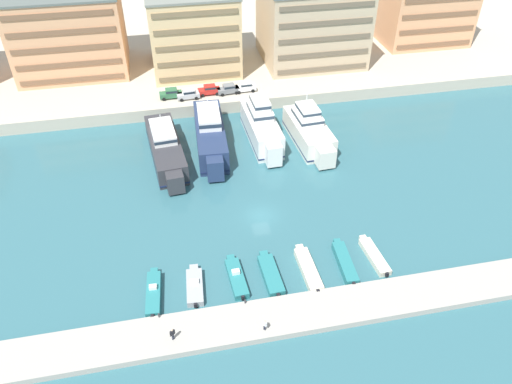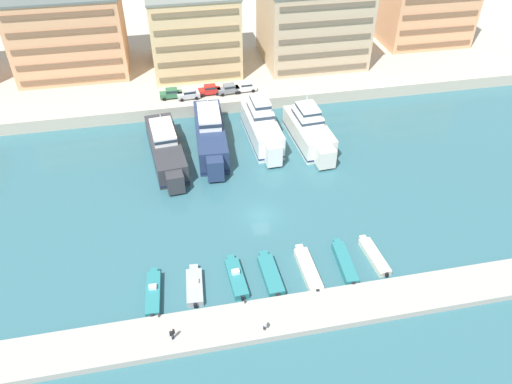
% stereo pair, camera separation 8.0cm
% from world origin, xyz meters
% --- Properties ---
extents(ground_plane, '(400.00, 400.00, 0.00)m').
position_xyz_m(ground_plane, '(0.00, 0.00, 0.00)').
color(ground_plane, '#336670').
extents(quay_promenade, '(180.00, 70.00, 2.28)m').
position_xyz_m(quay_promenade, '(0.00, 64.40, 1.14)').
color(quay_promenade, '#BCB29E').
rests_on(quay_promenade, ground).
extents(pier_dock, '(120.00, 5.29, 0.85)m').
position_xyz_m(pier_dock, '(0.00, -17.74, 0.42)').
color(pier_dock, '#A8A399').
rests_on(pier_dock, ground).
extents(yacht_charcoal_far_left, '(6.04, 20.05, 6.63)m').
position_xyz_m(yacht_charcoal_far_left, '(-12.03, 16.94, 2.00)').
color(yacht_charcoal_far_left, '#333338').
rests_on(yacht_charcoal_far_left, ground).
extents(yacht_navy_left, '(5.52, 20.31, 7.61)m').
position_xyz_m(yacht_navy_left, '(-4.56, 18.91, 2.40)').
color(yacht_navy_left, navy).
rests_on(yacht_navy_left, ground).
extents(yacht_white_mid_left, '(4.81, 17.00, 8.98)m').
position_xyz_m(yacht_white_mid_left, '(4.18, 19.28, 2.67)').
color(yacht_white_mid_left, white).
rests_on(yacht_white_mid_left, ground).
extents(yacht_ivory_center_left, '(5.83, 16.68, 7.95)m').
position_xyz_m(yacht_ivory_center_left, '(11.82, 17.03, 2.29)').
color(yacht_ivory_center_left, silver).
rests_on(yacht_ivory_center_left, ground).
extents(motorboat_teal_far_left, '(2.05, 7.37, 1.45)m').
position_xyz_m(motorboat_teal_far_left, '(-15.31, -11.51, 0.52)').
color(motorboat_teal_far_left, teal).
rests_on(motorboat_teal_far_left, ground).
extents(motorboat_grey_left, '(2.28, 6.42, 1.25)m').
position_xyz_m(motorboat_grey_left, '(-10.49, -11.34, 0.45)').
color(motorboat_grey_left, '#9EA3A8').
rests_on(motorboat_grey_left, ground).
extents(motorboat_teal_mid_left, '(2.04, 7.13, 1.37)m').
position_xyz_m(motorboat_teal_mid_left, '(-5.41, -10.96, 0.45)').
color(motorboat_teal_mid_left, teal).
rests_on(motorboat_teal_mid_left, ground).
extents(motorboat_teal_center_left, '(2.09, 7.38, 1.04)m').
position_xyz_m(motorboat_teal_center_left, '(-1.28, -11.41, 0.52)').
color(motorboat_teal_center_left, teal).
rests_on(motorboat_teal_center_left, ground).
extents(motorboat_cream_center, '(1.86, 7.97, 0.98)m').
position_xyz_m(motorboat_cream_center, '(3.44, -11.45, 0.49)').
color(motorboat_cream_center, beige).
rests_on(motorboat_cream_center, ground).
extents(motorboat_teal_center_right, '(1.94, 7.78, 1.04)m').
position_xyz_m(motorboat_teal_center_right, '(8.21, -11.31, 0.52)').
color(motorboat_teal_center_right, teal).
rests_on(motorboat_teal_center_right, ground).
extents(motorboat_cream_mid_right, '(1.99, 7.20, 1.17)m').
position_xyz_m(motorboat_cream_mid_right, '(12.30, -10.88, 0.42)').
color(motorboat_cream_mid_right, beige).
rests_on(motorboat_cream_mid_right, ground).
extents(car_green_far_left, '(4.12, 1.96, 1.80)m').
position_xyz_m(car_green_far_left, '(-9.93, 33.25, 3.25)').
color(car_green_far_left, '#2D6642').
rests_on(car_green_far_left, quay_promenade).
extents(car_silver_left, '(4.19, 2.11, 1.80)m').
position_xyz_m(car_silver_left, '(-6.82, 32.33, 3.25)').
color(car_silver_left, '#B7BCC1').
rests_on(car_silver_left, quay_promenade).
extents(car_red_mid_left, '(4.15, 2.02, 1.80)m').
position_xyz_m(car_red_mid_left, '(-2.82, 33.28, 3.25)').
color(car_red_mid_left, red).
rests_on(car_red_mid_left, quay_promenade).
extents(car_grey_center_left, '(4.25, 2.25, 1.80)m').
position_xyz_m(car_grey_center_left, '(0.73, 32.92, 3.25)').
color(car_grey_center_left, slate).
rests_on(car_grey_center_left, quay_promenade).
extents(car_white_center, '(4.18, 2.08, 1.80)m').
position_xyz_m(car_white_center, '(3.95, 33.17, 3.25)').
color(car_white_center, white).
rests_on(car_white_center, quay_promenade).
extents(apartment_block_left, '(21.16, 17.08, 17.70)m').
position_xyz_m(apartment_block_left, '(-27.86, 49.95, 10.17)').
color(apartment_block_left, tan).
rests_on(apartment_block_left, quay_promenade).
extents(apartment_block_mid_left, '(17.18, 17.27, 17.55)m').
position_xyz_m(apartment_block_mid_left, '(-4.01, 46.42, 10.10)').
color(apartment_block_mid_left, '#E0BC84').
rests_on(apartment_block_mid_left, quay_promenade).
extents(apartment_block_center_left, '(20.24, 17.68, 17.64)m').
position_xyz_m(apartment_block_center_left, '(20.18, 45.38, 10.14)').
color(apartment_block_center_left, '#C6AD89').
rests_on(apartment_block_center_left, quay_promenade).
extents(pedestrian_near_edge, '(0.44, 0.47, 1.56)m').
position_xyz_m(pedestrian_near_edge, '(-3.76, -19.32, 1.77)').
color(pedestrian_near_edge, '#282D3D').
rests_on(pedestrian_near_edge, pier_dock).
extents(pedestrian_mid_deck, '(0.57, 0.44, 1.70)m').
position_xyz_m(pedestrian_mid_deck, '(-13.48, -18.56, 1.85)').
color(pedestrian_mid_deck, '#282D3D').
rests_on(pedestrian_mid_deck, pier_dock).
extents(bollard_west, '(0.20, 0.20, 0.61)m').
position_xyz_m(bollard_west, '(-14.82, -15.34, 1.17)').
color(bollard_west, '#2D2D33').
rests_on(bollard_west, pier_dock).
extents(bollard_west_mid, '(0.20, 0.20, 0.61)m').
position_xyz_m(bollard_west_mid, '(-5.13, -15.34, 1.17)').
color(bollard_west_mid, '#2D2D33').
rests_on(bollard_west_mid, pier_dock).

